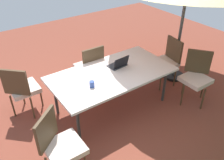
% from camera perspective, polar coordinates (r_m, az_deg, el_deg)
% --- Properties ---
extents(ground_plane, '(10.00, 10.00, 0.02)m').
position_cam_1_polar(ground_plane, '(4.51, 0.00, -6.37)').
color(ground_plane, brown).
extents(dining_table, '(2.10, 1.11, 0.74)m').
position_cam_1_polar(dining_table, '(4.10, 0.00, 1.19)').
color(dining_table, silver).
rests_on(dining_table, ground_plane).
extents(chair_northeast, '(0.58, 0.58, 0.98)m').
position_cam_1_polar(chair_northeast, '(3.18, -12.37, -14.51)').
color(chair_northeast, beige).
rests_on(chair_northeast, ground_plane).
extents(chair_west, '(0.49, 0.48, 0.98)m').
position_cam_1_polar(chair_west, '(4.98, 12.89, 4.66)').
color(chair_west, beige).
rests_on(chair_west, ground_plane).
extents(chair_southeast, '(0.59, 0.59, 0.98)m').
position_cam_1_polar(chair_southeast, '(4.30, -20.61, -1.71)').
color(chair_southeast, beige).
rests_on(chair_southeast, ground_plane).
extents(chair_northwest, '(0.58, 0.58, 0.98)m').
position_cam_1_polar(chair_northwest, '(4.62, 19.34, 1.11)').
color(chair_northwest, beige).
rests_on(chair_northwest, ground_plane).
extents(chair_south, '(0.46, 0.47, 0.98)m').
position_cam_1_polar(chair_south, '(4.67, -5.20, 3.43)').
color(chair_south, beige).
rests_on(chair_south, ground_plane).
extents(laptop, '(0.34, 0.27, 0.21)m').
position_cam_1_polar(laptop, '(4.23, 1.58, 3.74)').
color(laptop, '#2D2D33').
rests_on(laptop, dining_table).
extents(cup, '(0.08, 0.08, 0.10)m').
position_cam_1_polar(cup, '(3.71, -4.77, -0.98)').
color(cup, '#334C99').
rests_on(cup, dining_table).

